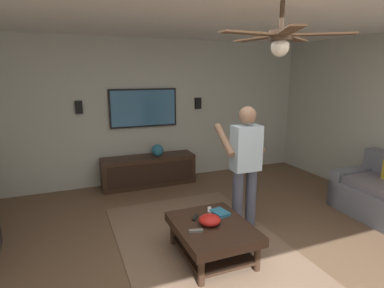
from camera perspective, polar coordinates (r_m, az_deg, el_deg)
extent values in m
plane|color=brown|center=(3.53, 7.05, -22.65)|extent=(7.74, 7.74, 0.00)
cube|color=#B2B7AD|center=(5.98, -8.11, 5.84)|extent=(0.10, 6.63, 2.66)
cube|color=#7A604C|center=(3.94, 2.31, -18.25)|extent=(3.04, 1.92, 0.01)
cube|color=slate|center=(5.64, 27.33, -6.77)|extent=(0.22, 0.85, 0.58)
cube|color=#332116|center=(3.62, 3.72, -15.07)|extent=(1.00, 0.80, 0.10)
cylinder|color=#332116|center=(4.17, 5.16, -14.19)|extent=(0.07, 0.07, 0.30)
cylinder|color=#332116|center=(3.95, -3.45, -15.82)|extent=(0.07, 0.07, 0.30)
cylinder|color=#332116|center=(3.55, 11.78, -19.68)|extent=(0.07, 0.07, 0.30)
cylinder|color=#332116|center=(3.28, 1.68, -22.36)|extent=(0.07, 0.07, 0.30)
cube|color=black|center=(3.74, 3.66, -18.45)|extent=(0.88, 0.68, 0.03)
cube|color=#332116|center=(5.87, -7.89, -4.83)|extent=(0.44, 1.70, 0.55)
cube|color=black|center=(5.66, -7.32, -5.48)|extent=(0.01, 1.56, 0.39)
cube|color=black|center=(5.86, -8.83, 6.51)|extent=(0.05, 1.25, 0.70)
cube|color=#32648E|center=(5.84, -8.77, 6.49)|extent=(0.01, 1.19, 0.64)
cylinder|color=#4C5166|center=(4.29, 10.65, -9.77)|extent=(0.14, 0.14, 0.82)
cylinder|color=#4C5166|center=(4.19, 8.28, -10.22)|extent=(0.14, 0.14, 0.82)
cube|color=silver|center=(4.02, 9.84, -0.76)|extent=(0.23, 0.36, 0.58)
sphere|color=#997056|center=(3.95, 10.07, 5.18)|extent=(0.22, 0.22, 0.22)
cylinder|color=#997056|center=(4.27, 11.19, 1.20)|extent=(0.48, 0.10, 0.37)
cylinder|color=#997056|center=(4.05, 5.91, 0.77)|extent=(0.48, 0.10, 0.37)
cube|color=white|center=(4.34, 7.27, 0.21)|extent=(0.04, 0.05, 0.16)
ellipsoid|color=red|center=(3.56, 3.25, -13.64)|extent=(0.24, 0.24, 0.11)
cube|color=white|center=(3.90, 3.20, -11.90)|extent=(0.15, 0.10, 0.02)
cube|color=black|center=(3.71, 0.57, -13.23)|extent=(0.15, 0.12, 0.02)
cube|color=slate|center=(3.43, 0.72, -15.53)|extent=(0.08, 0.16, 0.02)
cube|color=teal|center=(3.82, 5.12, -12.34)|extent=(0.24, 0.19, 0.04)
sphere|color=teal|center=(5.76, -6.31, -1.14)|extent=(0.22, 0.22, 0.22)
cube|color=black|center=(6.21, 1.10, 7.42)|extent=(0.06, 0.12, 0.22)
cube|color=black|center=(5.71, -19.91, 6.31)|extent=(0.06, 0.12, 0.22)
cylinder|color=#4C3828|center=(2.98, 16.04, 21.19)|extent=(0.04, 0.04, 0.28)
cylinder|color=#4C3828|center=(2.96, 15.86, 18.51)|extent=(0.20, 0.20, 0.08)
sphere|color=silver|center=(2.95, 15.74, 16.58)|extent=(0.16, 0.16, 0.16)
cube|color=brown|center=(3.19, 11.60, 18.27)|extent=(0.57, 0.19, 0.02)
cube|color=brown|center=(2.75, 10.67, 19.22)|extent=(0.17, 0.57, 0.02)
cube|color=brown|center=(2.65, 17.24, 19.16)|extent=(0.55, 0.36, 0.02)
cube|color=brown|center=(2.98, 22.32, 18.01)|extent=(0.43, 0.52, 0.02)
cube|color=brown|center=(3.26, 17.86, 17.81)|extent=(0.40, 0.54, 0.02)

